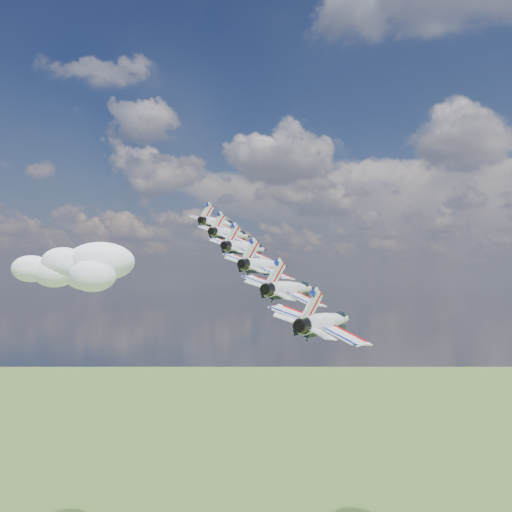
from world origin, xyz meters
The scene contains 7 objects.
cloud_left centered at (-127.50, 82.60, 152.91)m, with size 47.78×37.54×18.77m, color white.
jet_0 centered at (-5.86, 20.85, 160.02)m, with size 9.71×14.38×4.30m, color white, non-canonical shape.
jet_1 centered at (2.64, 12.98, 156.89)m, with size 9.71×14.38×4.30m, color silver, non-canonical shape.
jet_2 centered at (11.14, 5.11, 153.76)m, with size 9.71×14.38×4.30m, color white, non-canonical shape.
jet_3 centered at (19.64, -2.76, 150.63)m, with size 9.71×14.38×4.30m, color white, non-canonical shape.
jet_4 centered at (28.14, -10.63, 147.49)m, with size 9.71×14.38×4.30m, color silver, non-canonical shape.
jet_5 centered at (36.64, -18.50, 144.36)m, with size 9.71×14.38×4.30m, color silver, non-canonical shape.
Camera 1 is at (61.56, -70.33, 148.24)m, focal length 40.00 mm.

